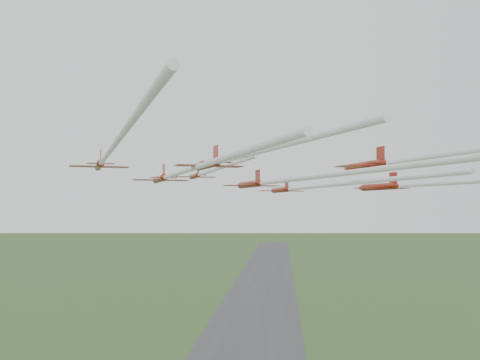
# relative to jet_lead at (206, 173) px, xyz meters

# --- Properties ---
(runway) EXTENTS (38.00, 900.00, 0.04)m
(runway) POSITION_rel_jet_lead_xyz_m (2.57, 190.25, -53.96)
(runway) COLOR #353538
(runway) RESTS_ON ground
(jet_lead) EXTENTS (19.16, 48.46, 2.49)m
(jet_lead) POSITION_rel_jet_lead_xyz_m (0.00, 0.00, 0.00)
(jet_lead) COLOR maroon
(jet_row2_left) EXTENTS (27.30, 62.12, 2.80)m
(jet_row2_left) POSITION_rel_jet_lead_xyz_m (-0.32, -24.23, -1.63)
(jet_row2_left) COLOR maroon
(jet_row2_right) EXTENTS (22.06, 56.98, 2.51)m
(jet_row2_right) POSITION_rel_jet_lead_xyz_m (18.85, -11.38, -3.17)
(jet_row2_right) COLOR maroon
(jet_row3_left) EXTENTS (25.90, 58.40, 2.46)m
(jet_row3_left) POSITION_rel_jet_lead_xyz_m (-5.72, -39.05, -0.50)
(jet_row3_left) COLOR maroon
(jet_row3_mid) EXTENTS (26.27, 55.92, 2.63)m
(jet_row3_mid) POSITION_rel_jet_lead_xyz_m (15.04, -27.18, -2.83)
(jet_row3_mid) COLOR maroon
(jet_row3_right) EXTENTS (21.25, 41.06, 2.85)m
(jet_row3_right) POSITION_rel_jet_lead_xyz_m (34.28, -13.32, -2.99)
(jet_row3_right) COLOR maroon
(jet_row4_left) EXTENTS (19.65, 39.39, 2.50)m
(jet_row4_left) POSITION_rel_jet_lead_xyz_m (8.50, -40.66, -1.21)
(jet_row4_left) COLOR maroon
(jet_row4_right) EXTENTS (22.77, 51.74, 2.74)m
(jet_row4_right) POSITION_rel_jet_lead_xyz_m (30.15, -36.52, -0.82)
(jet_row4_right) COLOR maroon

